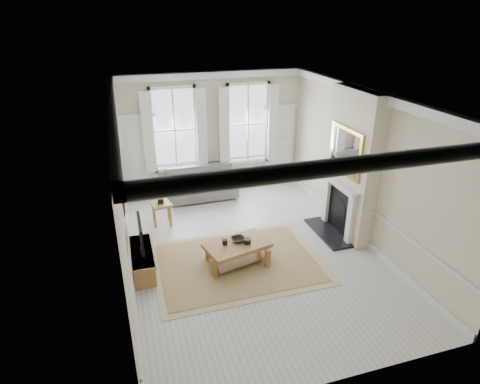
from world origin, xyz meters
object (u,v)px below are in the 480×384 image
object	(u,v)px
sofa	(202,185)
side_table	(161,207)
coffee_table	(237,247)
tv_stand	(143,260)

from	to	relation	value
sofa	side_table	distance (m)	1.80
side_table	sofa	bearing A→B (deg)	43.68
coffee_table	side_table	bearing A→B (deg)	106.25
side_table	tv_stand	world-z (taller)	side_table
side_table	tv_stand	bearing A→B (deg)	-107.92
sofa	tv_stand	size ratio (longest dim) A/B	1.44
side_table	coffee_table	xyz separation A→B (m)	(1.30, -2.24, -0.04)
sofa	side_table	size ratio (longest dim) A/B	3.37
coffee_table	sofa	bearing A→B (deg)	76.12
sofa	tv_stand	bearing A→B (deg)	-121.35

